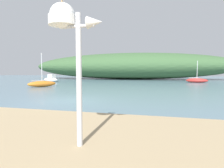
% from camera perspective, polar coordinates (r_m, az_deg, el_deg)
% --- Properties ---
extents(ground_plane, '(120.00, 120.00, 0.00)m').
position_cam_1_polar(ground_plane, '(11.72, -13.57, -5.04)').
color(ground_plane, slate).
extents(distant_hill, '(45.92, 11.94, 5.84)m').
position_cam_1_polar(distant_hill, '(41.82, 5.23, 5.52)').
color(distant_hill, '#3D6038').
rests_on(distant_hill, ground).
extents(mast_structure, '(1.18, 0.59, 3.07)m').
position_cam_1_polar(mast_structure, '(4.20, -13.70, 16.88)').
color(mast_structure, silver).
rests_on(mast_structure, beach_sand).
extents(motorboat_inner_mooring, '(3.35, 1.92, 1.29)m').
position_cam_1_polar(motorboat_inner_mooring, '(32.82, -18.43, 1.49)').
color(motorboat_inner_mooring, white).
rests_on(motorboat_inner_mooring, ground).
extents(sailboat_west_reach, '(2.72, 3.23, 3.90)m').
position_cam_1_polar(sailboat_west_reach, '(22.84, -20.79, 0.09)').
color(sailboat_west_reach, orange).
rests_on(sailboat_west_reach, ground).
extents(sailboat_far_right, '(3.33, 1.57, 3.43)m').
position_cam_1_polar(sailboat_far_right, '(31.86, 24.77, 1.02)').
color(sailboat_far_right, '#B72D28').
rests_on(sailboat_far_right, ground).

